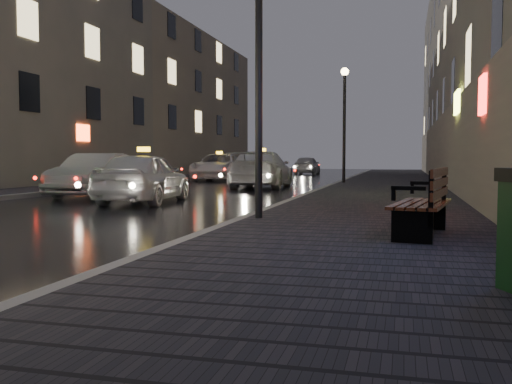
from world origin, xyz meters
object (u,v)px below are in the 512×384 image
bench (426,202)px  taxi_mid (262,170)px  taxi_near (144,177)px  car_left_mid (95,175)px  taxi_far (219,167)px  lamp_near (259,43)px  car_far (307,165)px  lamp_far (344,110)px

bench → taxi_mid: (-6.31, 15.15, 0.13)m
taxi_near → car_left_mid: taxi_near is taller
taxi_mid → taxi_far: taxi_mid is taller
taxi_near → car_left_mid: size_ratio=0.98×
bench → car_left_mid: size_ratio=0.47×
lamp_near → taxi_far: (-7.51, 20.38, -2.73)m
car_left_mid → taxi_mid: 7.95m
car_far → lamp_near: bearing=96.6°
lamp_far → taxi_near: bearing=-111.6°
lamp_far → taxi_mid: lamp_far is taller
lamp_far → car_left_mid: (-7.34, -9.47, -2.76)m
bench → taxi_far: taxi_far is taller
taxi_mid → car_far: size_ratio=1.32×
lamp_far → taxi_near: (-4.56, -11.53, -2.75)m
lamp_far → taxi_far: size_ratio=0.96×
taxi_near → car_far: taxi_near is taller
car_left_mid → car_far: (2.89, 25.88, -0.03)m
bench → taxi_far: 24.56m
bench → car_far: bearing=111.7°
lamp_far → bench: bearing=-80.3°
lamp_near → taxi_near: lamp_near is taller
taxi_far → bench: bearing=-69.6°
car_left_mid → taxi_far: bearing=85.7°
taxi_far → car_far: size_ratio=1.34×
lamp_far → taxi_far: (-7.51, 4.38, -2.73)m
taxi_mid → car_far: (-1.17, 19.05, -0.09)m
taxi_mid → car_far: bearing=-90.3°
taxi_near → bench: bearing=134.7°
lamp_near → taxi_mid: (-3.27, 13.35, -2.70)m
car_far → taxi_far: bearing=74.5°
lamp_far → car_left_mid: lamp_far is taller
lamp_far → taxi_far: lamp_far is taller
taxi_mid → car_far: 19.09m
taxi_mid → taxi_far: size_ratio=0.99×
car_left_mid → taxi_mid: bearing=54.2°
car_left_mid → taxi_far: size_ratio=0.80×
lamp_far → taxi_mid: bearing=-141.0°
car_far → bench: bearing=101.1°
lamp_far → taxi_mid: size_ratio=0.97×
bench → lamp_near: bearing=158.7°
lamp_far → taxi_near: 12.70m
car_left_mid → car_far: car_left_mid is taller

